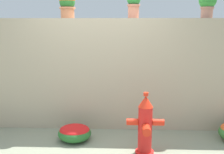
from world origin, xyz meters
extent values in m
plane|color=gray|center=(0.00, 0.00, 0.00)|extent=(24.00, 24.00, 0.00)
cube|color=tan|center=(0.00, 0.90, 0.96)|extent=(6.79, 0.41, 1.93)
cylinder|color=#BA6F4A|center=(-0.54, 0.87, 2.02)|extent=(0.23, 0.23, 0.18)
cylinder|color=#BA6F4A|center=(-0.54, 0.87, 2.10)|extent=(0.27, 0.27, 0.03)
sphere|color=#256325|center=(-0.54, 0.87, 2.19)|extent=(0.26, 0.26, 0.26)
cylinder|color=#BE7057|center=(0.57, 0.93, 2.04)|extent=(0.19, 0.19, 0.23)
cylinder|color=#BE7057|center=(0.57, 0.93, 2.14)|extent=(0.22, 0.22, 0.03)
cylinder|color=#AB7562|center=(1.79, 0.90, 2.02)|extent=(0.19, 0.19, 0.18)
cylinder|color=#AB7562|center=(1.79, 0.90, 2.10)|extent=(0.22, 0.22, 0.03)
sphere|color=#308432|center=(1.79, 0.90, 2.22)|extent=(0.29, 0.29, 0.29)
cylinder|color=red|center=(0.72, -0.15, 0.01)|extent=(0.27, 0.27, 0.03)
cylinder|color=red|center=(0.72, -0.15, 0.35)|extent=(0.20, 0.20, 0.70)
cone|color=red|center=(0.72, -0.15, 0.78)|extent=(0.21, 0.21, 0.16)
cylinder|color=red|center=(0.72, -0.15, 0.88)|extent=(0.07, 0.07, 0.05)
cylinder|color=red|center=(0.54, -0.15, 0.47)|extent=(0.17, 0.09, 0.09)
cylinder|color=red|center=(0.90, -0.15, 0.47)|extent=(0.17, 0.09, 0.09)
cylinder|color=red|center=(0.72, -0.34, 0.44)|extent=(0.12, 0.18, 0.12)
ellipsoid|color=#28652B|center=(-0.37, 0.23, 0.12)|extent=(0.53, 0.48, 0.26)
ellipsoid|color=red|center=(-0.37, 0.23, 0.18)|extent=(0.48, 0.43, 0.14)
camera|label=1|loc=(0.39, -3.71, 1.87)|focal=42.50mm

